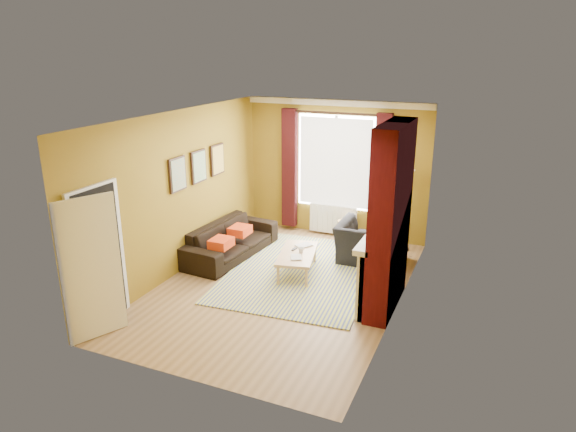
% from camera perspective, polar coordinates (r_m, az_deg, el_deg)
% --- Properties ---
extents(ground, '(5.50, 5.50, 0.00)m').
position_cam_1_polar(ground, '(8.61, -0.66, -7.77)').
color(ground, brown).
rests_on(ground, ground).
extents(room_walls, '(3.82, 5.54, 2.83)m').
position_cam_1_polar(room_walls, '(8.13, 4.21, 1.08)').
color(room_walls, olive).
rests_on(room_walls, ground).
extents(striped_rug, '(2.68, 3.54, 0.02)m').
position_cam_1_polar(striped_rug, '(9.11, 1.58, -6.19)').
color(striped_rug, '#364895').
rests_on(striped_rug, ground).
extents(sofa, '(1.03, 2.23, 0.63)m').
position_cam_1_polar(sofa, '(9.75, -6.38, -2.67)').
color(sofa, black).
rests_on(sofa, ground).
extents(armchair, '(1.17, 1.02, 0.75)m').
position_cam_1_polar(armchair, '(9.50, 9.11, -2.97)').
color(armchair, black).
rests_on(armchair, ground).
extents(coffee_table, '(0.84, 1.29, 0.39)m').
position_cam_1_polar(coffee_table, '(8.93, 1.05, -4.32)').
color(coffee_table, tan).
rests_on(coffee_table, ground).
extents(wicker_stool, '(0.37, 0.37, 0.44)m').
position_cam_1_polar(wicker_stool, '(10.50, 6.44, -1.69)').
color(wicker_stool, olive).
rests_on(wicker_stool, ground).
extents(floor_lamp, '(0.24, 0.24, 1.60)m').
position_cam_1_polar(floor_lamp, '(9.93, 13.14, 3.12)').
color(floor_lamp, black).
rests_on(floor_lamp, ground).
extents(book_a, '(0.27, 0.30, 0.02)m').
position_cam_1_polar(book_a, '(8.68, 0.28, -4.61)').
color(book_a, '#999999').
rests_on(book_a, coffee_table).
extents(book_b, '(0.32, 0.35, 0.02)m').
position_cam_1_polar(book_b, '(9.27, 1.40, -3.08)').
color(book_b, '#999999').
rests_on(book_b, coffee_table).
extents(mug, '(0.11, 0.11, 0.09)m').
position_cam_1_polar(mug, '(8.89, 1.45, -3.83)').
color(mug, '#999999').
rests_on(mug, coffee_table).
extents(tv_remote, '(0.06, 0.15, 0.02)m').
position_cam_1_polar(tv_remote, '(9.03, 0.69, -3.68)').
color(tv_remote, '#262629').
rests_on(tv_remote, coffee_table).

